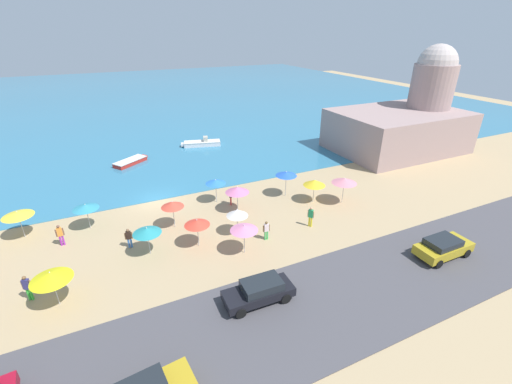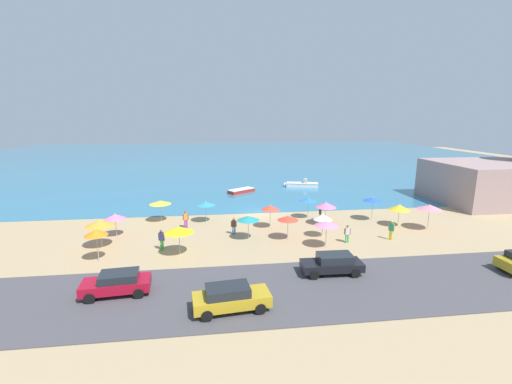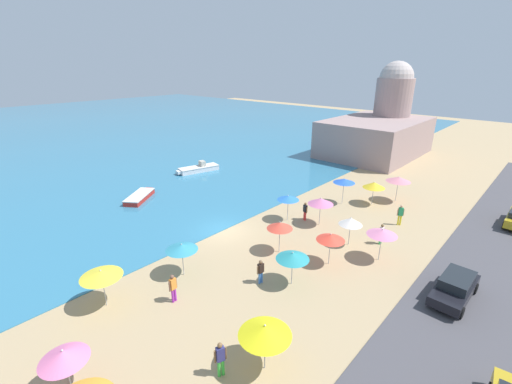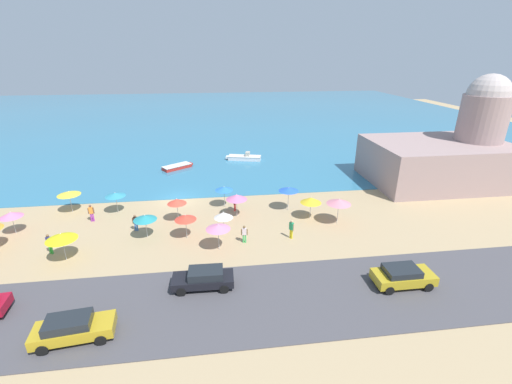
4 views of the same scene
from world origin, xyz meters
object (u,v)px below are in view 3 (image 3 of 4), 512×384
(bather_3, at_px, (381,233))
(beach_umbrella_15, at_px, (265,330))
(beach_umbrella_0, at_px, (293,256))
(skiff_offshore, at_px, (140,197))
(beach_umbrella_14, at_px, (351,221))
(bather_1, at_px, (261,270))
(harbor_fortress, at_px, (381,127))
(beach_umbrella_1, at_px, (374,185))
(beach_umbrella_3, at_px, (331,237))
(beach_umbrella_12, at_px, (182,247))
(beach_umbrella_7, at_px, (344,181))
(beach_umbrella_11, at_px, (321,201))
(beach_umbrella_13, at_px, (63,356))
(parked_car_0, at_px, (455,287))
(beach_umbrella_9, at_px, (101,274))
(beach_umbrella_10, at_px, (280,225))
(bather_0, at_px, (220,357))
(beach_umbrella_4, at_px, (382,232))
(bather_4, at_px, (400,214))
(beach_umbrella_8, at_px, (288,198))
(beach_umbrella_2, at_px, (399,179))
(skiff_nearshore, at_px, (199,169))
(bather_2, at_px, (173,287))
(bather_5, at_px, (305,210))

(bather_3, bearing_deg, beach_umbrella_15, -176.47)
(beach_umbrella_0, distance_m, skiff_offshore, 19.61)
(beach_umbrella_14, distance_m, bather_1, 8.27)
(skiff_offshore, relative_size, harbor_fortress, 0.26)
(beach_umbrella_1, relative_size, skiff_offshore, 0.54)
(beach_umbrella_3, xyz_separation_m, beach_umbrella_12, (-7.37, 6.24, -0.01))
(beach_umbrella_7, xyz_separation_m, beach_umbrella_15, (-19.51, -6.93, -0.21))
(beach_umbrella_11, distance_m, beach_umbrella_12, 12.37)
(beach_umbrella_13, relative_size, parked_car_0, 0.51)
(beach_umbrella_14, bearing_deg, skiff_offshore, 106.32)
(beach_umbrella_9, bearing_deg, beach_umbrella_1, -10.90)
(beach_umbrella_10, xyz_separation_m, bather_3, (6.02, -4.92, -1.19))
(beach_umbrella_11, relative_size, bather_0, 1.36)
(beach_umbrella_4, bearing_deg, beach_umbrella_15, -179.84)
(beach_umbrella_12, distance_m, beach_umbrella_13, 8.86)
(beach_umbrella_7, distance_m, beach_umbrella_12, 17.62)
(beach_umbrella_12, distance_m, bather_4, 18.20)
(beach_umbrella_9, relative_size, bather_3, 1.43)
(beach_umbrella_8, xyz_separation_m, parked_car_0, (-2.02, -13.50, -1.27))
(beach_umbrella_2, relative_size, bather_3, 1.60)
(beach_umbrella_10, relative_size, beach_umbrella_15, 0.99)
(beach_umbrella_15, bearing_deg, skiff_nearshore, 56.59)
(beach_umbrella_10, height_order, beach_umbrella_14, beach_umbrella_10)
(beach_umbrella_14, relative_size, beach_umbrella_15, 0.93)
(beach_umbrella_4, xyz_separation_m, beach_umbrella_12, (-10.15, 8.53, -0.11))
(bather_0, xyz_separation_m, parked_car_0, (12.50, -6.07, -0.19))
(bather_2, bearing_deg, beach_umbrella_13, -165.51)
(bather_4, xyz_separation_m, skiff_nearshore, (-1.79, 24.29, -0.60))
(beach_umbrella_9, distance_m, beach_umbrella_15, 9.75)
(beach_umbrella_3, bearing_deg, bather_4, -7.84)
(beach_umbrella_7, relative_size, bather_3, 1.60)
(beach_umbrella_10, height_order, bather_0, beach_umbrella_10)
(beach_umbrella_8, height_order, bather_3, beach_umbrella_8)
(beach_umbrella_13, relative_size, skiff_nearshore, 0.40)
(beach_umbrella_0, xyz_separation_m, bather_5, (8.17, 4.65, -1.07))
(beach_umbrella_10, height_order, harbor_fortress, harbor_fortress)
(bather_5, bearing_deg, harbor_fortress, 11.31)
(beach_umbrella_8, distance_m, beach_umbrella_11, 2.74)
(beach_umbrella_1, distance_m, bather_1, 16.69)
(beach_umbrella_4, distance_m, bather_1, 8.72)
(beach_umbrella_1, xyz_separation_m, bather_4, (-2.75, -3.66, -0.96))
(beach_umbrella_11, bearing_deg, bather_0, -162.49)
(beach_umbrella_10, relative_size, beach_umbrella_11, 0.99)
(beach_umbrella_1, bearing_deg, beach_umbrella_11, 169.22)
(skiff_offshore, bearing_deg, bather_3, -70.80)
(bather_5, distance_m, skiff_offshore, 16.49)
(beach_umbrella_1, relative_size, beach_umbrella_4, 0.97)
(bather_2, bearing_deg, bather_0, -105.35)
(beach_umbrella_7, xyz_separation_m, parked_car_0, (-8.57, -11.85, -1.52))
(beach_umbrella_8, relative_size, bather_0, 1.31)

